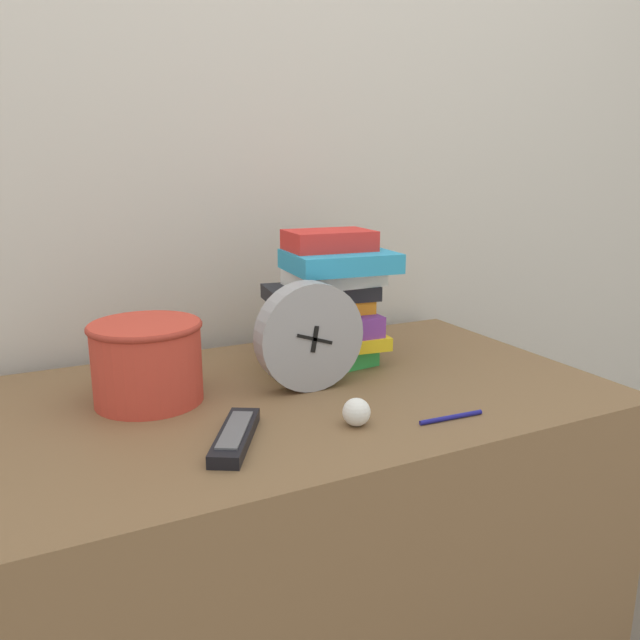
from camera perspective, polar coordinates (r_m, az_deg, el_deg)
The scene contains 8 objects.
wall_back at distance 1.49m, azimuth -8.94°, elevation 15.80°, with size 6.00×0.04×2.40m.
desk at distance 1.35m, azimuth -1.83°, elevation -21.21°, with size 1.14×0.68×0.74m.
desk_clock at distance 1.15m, azimuth -0.94°, elevation -1.51°, with size 0.20×0.05×0.20m.
book_stack at distance 1.31m, azimuth 0.92°, elevation 1.94°, with size 0.27×0.20×0.28m.
basket at distance 1.14m, azimuth -15.53°, elevation -3.49°, with size 0.20×0.20×0.15m.
tv_remote at distance 0.97m, azimuth -7.75°, elevation -10.45°, with size 0.13×0.18×0.02m.
crumpled_paper_ball at distance 1.02m, azimuth 3.35°, elevation -8.40°, with size 0.05×0.05×0.05m.
pen at distance 1.07m, azimuth 11.91°, elevation -8.70°, with size 0.12×0.01×0.01m.
Camera 1 is at (-0.46, -0.67, 1.15)m, focal length 35.00 mm.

